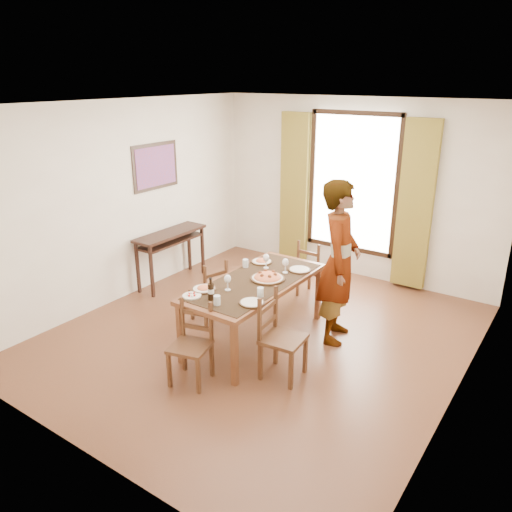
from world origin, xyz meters
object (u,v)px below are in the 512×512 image
Objects in this scene: console_table at (170,240)px; dining_table at (255,286)px; man at (339,263)px; pasta_platter at (268,275)px.

dining_table is (2.02, -0.71, 0.01)m from console_table.
man is 0.83m from pasta_platter.
dining_table is at bearing -19.49° from console_table.
pasta_platter reaches higher than console_table.
console_table is at bearing 160.51° from dining_table.
console_table is 0.63× the size of dining_table.
man reaches higher than console_table.
console_table is at bearing 71.27° from man.
man is (2.79, -0.13, 0.28)m from console_table.
console_table is 2.14m from dining_table.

